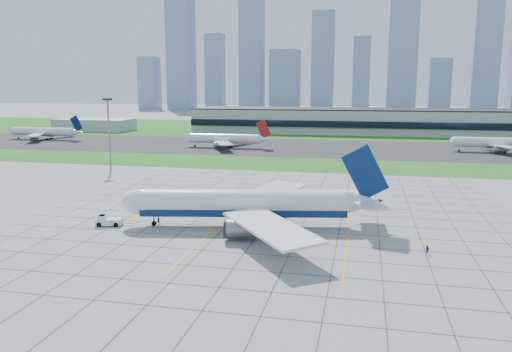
{
  "coord_description": "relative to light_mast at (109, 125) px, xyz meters",
  "views": [
    {
      "loc": [
        20.42,
        -99.68,
        29.66
      ],
      "look_at": [
        -6.49,
        23.64,
        7.0
      ],
      "focal_mm": 35.0,
      "sensor_mm": 36.0,
      "label": 1
    }
  ],
  "objects": [
    {
      "name": "grass_far",
      "position": [
        70.0,
        190.0,
        -16.16
      ],
      "size": [
        700.0,
        145.0,
        0.04
      ],
      "primitive_type": "cube",
      "color": "#22631C",
      "rests_on": "ground"
    },
    {
      "name": "service_block",
      "position": [
        -90.0,
        145.0,
        -12.18
      ],
      "size": [
        50.0,
        25.0,
        8.0
      ],
      "primitive_type": "cube",
      "color": "#B7B7B2",
      "rests_on": "ground"
    },
    {
      "name": "asphalt_taxiway",
      "position": [
        70.0,
        80.0,
        -16.15
      ],
      "size": [
        700.0,
        75.0,
        0.04
      ],
      "primitive_type": "cube",
      "color": "#383838",
      "rests_on": "ground"
    },
    {
      "name": "ground",
      "position": [
        70.0,
        -65.0,
        -16.18
      ],
      "size": [
        1400.0,
        1400.0,
        0.0
      ],
      "primitive_type": "plane",
      "color": "gray",
      "rests_on": "ground"
    },
    {
      "name": "distant_jet_1",
      "position": [
        23.92,
        70.73,
        -11.7
      ],
      "size": [
        40.61,
        42.66,
        14.08
      ],
      "color": "white",
      "rests_on": "ground"
    },
    {
      "name": "crew_near",
      "position": [
        46.98,
        -65.93,
        -15.33
      ],
      "size": [
        0.7,
        0.74,
        1.71
      ],
      "primitive_type": "imported",
      "rotation": [
        0.0,
        0.0,
        0.93
      ],
      "color": "black",
      "rests_on": "ground"
    },
    {
      "name": "crew_far",
      "position": [
        102.2,
        -74.38,
        -15.39
      ],
      "size": [
        0.98,
        0.96,
        1.59
      ],
      "primitive_type": "imported",
      "rotation": [
        0.0,
        0.0,
        -0.69
      ],
      "color": "black",
      "rests_on": "ground"
    },
    {
      "name": "apron_markings",
      "position": [
        70.43,
        -53.91,
        -16.17
      ],
      "size": [
        120.0,
        130.0,
        0.03
      ],
      "color": "#474744",
      "rests_on": "ground"
    },
    {
      "name": "pushback_tug",
      "position": [
        36.73,
        -69.41,
        -15.18
      ],
      "size": [
        8.22,
        3.68,
        2.26
      ],
      "rotation": [
        0.0,
        0.0,
        0.19
      ],
      "color": "white",
      "rests_on": "ground"
    },
    {
      "name": "city_skyline",
      "position": [
        61.29,
        455.0,
        42.91
      ],
      "size": [
        523.0,
        32.4,
        160.0
      ],
      "color": "#8996B4",
      "rests_on": "ground"
    },
    {
      "name": "distant_jet_2",
      "position": [
        150.31,
        79.99,
        -11.69
      ],
      "size": [
        42.19,
        42.66,
        14.08
      ],
      "color": "white",
      "rests_on": "ground"
    },
    {
      "name": "grass_median",
      "position": [
        70.0,
        25.0,
        -16.16
      ],
      "size": [
        700.0,
        35.0,
        0.04
      ],
      "primitive_type": "cube",
      "color": "#22631C",
      "rests_on": "ground"
    },
    {
      "name": "distant_jet_0",
      "position": [
        -87.05,
        85.73,
        -11.69
      ],
      "size": [
        43.39,
        42.66,
        14.08
      ],
      "color": "white",
      "rests_on": "ground"
    },
    {
      "name": "airliner",
      "position": [
        66.11,
        -63.94,
        -11.27
      ],
      "size": [
        56.61,
        56.84,
        17.97
      ],
      "rotation": [
        0.0,
        0.0,
        0.19
      ],
      "color": "white",
      "rests_on": "ground"
    },
    {
      "name": "light_mast",
      "position": [
        0.0,
        0.0,
        0.0
      ],
      "size": [
        2.5,
        2.5,
        25.6
      ],
      "color": "gray",
      "rests_on": "ground"
    },
    {
      "name": "terminal",
      "position": [
        110.0,
        164.87,
        -8.29
      ],
      "size": [
        260.0,
        43.0,
        15.8
      ],
      "color": "#B7B7B2",
      "rests_on": "ground"
    }
  ]
}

